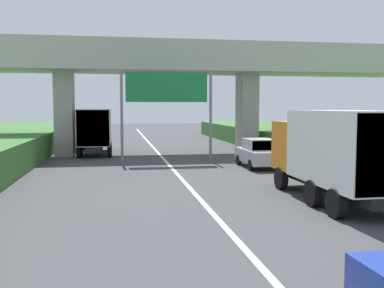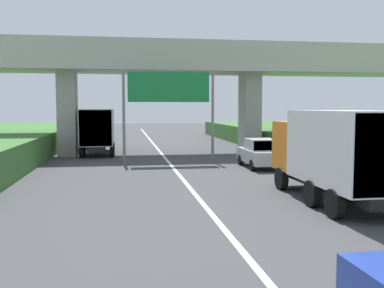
# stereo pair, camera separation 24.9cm
# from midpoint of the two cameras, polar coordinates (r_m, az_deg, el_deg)

# --- Properties ---
(lane_centre_stripe) EXTENTS (0.20, 93.95, 0.01)m
(lane_centre_stripe) POSITION_cam_midpoint_polar(r_m,az_deg,el_deg) (27.24, -2.46, -2.75)
(lane_centre_stripe) COLOR white
(lane_centre_stripe) RESTS_ON ground
(overpass_bridge) EXTENTS (40.00, 4.80, 8.40)m
(overpass_bridge) POSITION_cam_midpoint_polar(r_m,az_deg,el_deg) (33.85, -3.78, 9.57)
(overpass_bridge) COLOR #ADA89E
(overpass_bridge) RESTS_ON ground
(overhead_highway_sign) EXTENTS (5.88, 0.18, 5.90)m
(overhead_highway_sign) POSITION_cam_midpoint_polar(r_m,az_deg,el_deg) (28.21, -2.76, 6.48)
(overhead_highway_sign) COLOR slate
(overhead_highway_sign) RESTS_ON ground
(truck_orange) EXTENTS (2.44, 7.30, 3.44)m
(truck_orange) POSITION_cam_midpoint_polar(r_m,az_deg,el_deg) (17.18, 18.25, -0.89)
(truck_orange) COLOR black
(truck_orange) RESTS_ON ground
(truck_black) EXTENTS (2.44, 7.30, 3.44)m
(truck_black) POSITION_cam_midpoint_polar(r_m,az_deg,el_deg) (34.28, -11.83, 1.93)
(truck_black) COLOR black
(truck_black) RESTS_ON ground
(car_silver) EXTENTS (1.86, 4.10, 1.72)m
(car_silver) POSITION_cam_midpoint_polar(r_m,az_deg,el_deg) (26.29, 9.07, -1.20)
(car_silver) COLOR #B2B5B7
(car_silver) RESTS_ON ground
(construction_barrel_2) EXTENTS (0.57, 0.57, 0.90)m
(construction_barrel_2) POSITION_cam_midpoint_polar(r_m,az_deg,el_deg) (18.71, 22.22, -5.11)
(construction_barrel_2) COLOR orange
(construction_barrel_2) RESTS_ON ground
(construction_barrel_3) EXTENTS (0.57, 0.57, 0.90)m
(construction_barrel_3) POSITION_cam_midpoint_polar(r_m,az_deg,el_deg) (22.31, 16.56, -3.42)
(construction_barrel_3) COLOR orange
(construction_barrel_3) RESTS_ON ground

